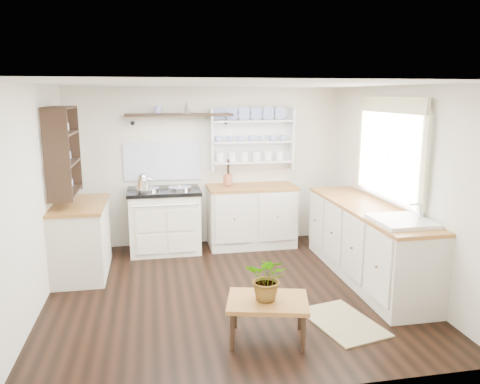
% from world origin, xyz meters
% --- Properties ---
extents(floor, '(4.00, 3.80, 0.01)m').
position_xyz_m(floor, '(0.00, 0.00, 0.00)').
color(floor, black).
rests_on(floor, ground).
extents(wall_back, '(4.00, 0.02, 2.30)m').
position_xyz_m(wall_back, '(0.00, 1.90, 1.15)').
color(wall_back, silver).
rests_on(wall_back, ground).
extents(wall_right, '(0.02, 3.80, 2.30)m').
position_xyz_m(wall_right, '(2.00, 0.00, 1.15)').
color(wall_right, silver).
rests_on(wall_right, ground).
extents(wall_left, '(0.02, 3.80, 2.30)m').
position_xyz_m(wall_left, '(-2.00, 0.00, 1.15)').
color(wall_left, silver).
rests_on(wall_left, ground).
extents(ceiling, '(4.00, 3.80, 0.01)m').
position_xyz_m(ceiling, '(0.00, 0.00, 2.30)').
color(ceiling, white).
rests_on(ceiling, wall_back).
extents(window, '(0.08, 1.55, 1.22)m').
position_xyz_m(window, '(1.95, 0.15, 1.56)').
color(window, white).
rests_on(window, wall_right).
extents(aga_cooker, '(1.01, 0.70, 0.93)m').
position_xyz_m(aga_cooker, '(-0.66, 1.57, 0.46)').
color(aga_cooker, white).
rests_on(aga_cooker, floor).
extents(back_cabinets, '(1.27, 0.63, 0.90)m').
position_xyz_m(back_cabinets, '(0.60, 1.60, 0.46)').
color(back_cabinets, beige).
rests_on(back_cabinets, floor).
extents(right_cabinets, '(0.62, 2.43, 0.90)m').
position_xyz_m(right_cabinets, '(1.70, 0.10, 0.46)').
color(right_cabinets, beige).
rests_on(right_cabinets, floor).
extents(belfast_sink, '(0.55, 0.60, 0.45)m').
position_xyz_m(belfast_sink, '(1.70, -0.65, 0.80)').
color(belfast_sink, white).
rests_on(belfast_sink, right_cabinets).
extents(left_cabinets, '(0.62, 1.13, 0.90)m').
position_xyz_m(left_cabinets, '(-1.70, 0.90, 0.46)').
color(left_cabinets, beige).
rests_on(left_cabinets, floor).
extents(plate_rack, '(1.20, 0.22, 0.90)m').
position_xyz_m(plate_rack, '(0.65, 1.86, 1.56)').
color(plate_rack, white).
rests_on(plate_rack, wall_back).
extents(high_shelf, '(1.50, 0.29, 0.16)m').
position_xyz_m(high_shelf, '(-0.40, 1.78, 1.91)').
color(high_shelf, black).
rests_on(high_shelf, wall_back).
extents(left_shelving, '(0.28, 0.80, 1.05)m').
position_xyz_m(left_shelving, '(-1.84, 0.90, 1.55)').
color(left_shelving, black).
rests_on(left_shelving, wall_left).
extents(kettle, '(0.18, 0.18, 0.22)m').
position_xyz_m(kettle, '(-0.94, 1.45, 1.04)').
color(kettle, silver).
rests_on(kettle, aga_cooker).
extents(utensil_crock, '(0.13, 0.13, 0.15)m').
position_xyz_m(utensil_crock, '(0.27, 1.68, 0.99)').
color(utensil_crock, '#A5593C').
rests_on(utensil_crock, back_cabinets).
extents(center_table, '(0.82, 0.67, 0.39)m').
position_xyz_m(center_table, '(0.17, -1.11, 0.34)').
color(center_table, brown).
rests_on(center_table, floor).
extents(potted_plant, '(0.49, 0.47, 0.42)m').
position_xyz_m(potted_plant, '(0.17, -1.11, 0.60)').
color(potted_plant, '#3F7233').
rests_on(potted_plant, center_table).
extents(floor_rug, '(0.72, 0.95, 0.02)m').
position_xyz_m(floor_rug, '(0.97, -0.94, 0.01)').
color(floor_rug, '#938255').
rests_on(floor_rug, floor).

